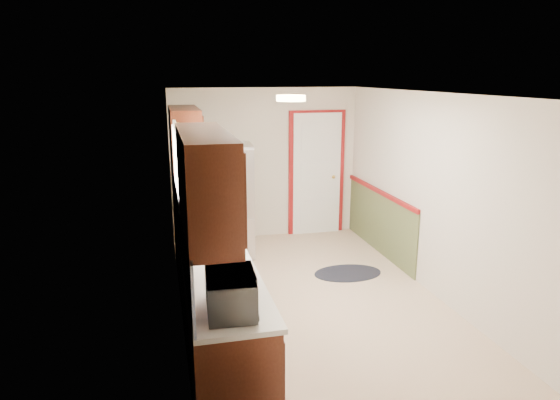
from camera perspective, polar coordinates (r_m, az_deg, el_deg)
room_shell at (r=5.65m, az=3.62°, el=-0.16°), size 3.20×5.20×2.52m
kitchen_run at (r=5.27m, az=-8.51°, el=-5.84°), size 0.63×4.00×2.20m
back_wall_trim at (r=8.07m, az=5.69°, el=1.90°), size 1.12×2.30×2.08m
ceiling_fixture at (r=5.21m, az=1.26°, el=11.56°), size 0.30×0.30×0.06m
microwave at (r=3.62m, az=-5.60°, el=-10.07°), size 0.31×0.53×0.35m
refrigerator at (r=7.26m, az=-5.88°, el=-0.05°), size 0.73×0.71×1.64m
rug at (r=6.82m, az=7.75°, el=-8.27°), size 0.93×0.61×0.01m
cooktop at (r=6.22m, az=-9.05°, el=-1.35°), size 0.55×0.66×0.02m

